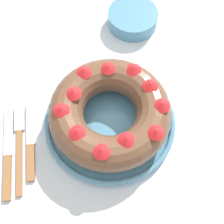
{
  "coord_description": "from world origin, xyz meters",
  "views": [
    {
      "loc": [
        -0.03,
        -0.26,
        1.39
      ],
      "look_at": [
        0.0,
        0.04,
        0.79
      ],
      "focal_mm": 50.0,
      "sensor_mm": 36.0,
      "label": 1
    }
  ],
  "objects_px": {
    "serving_dish": "(112,121)",
    "serving_knife": "(8,157)",
    "fork": "(20,143)",
    "side_bowl": "(133,18)",
    "bundt_cake": "(112,112)",
    "cake_knife": "(31,146)"
  },
  "relations": [
    {
      "from": "serving_dish",
      "to": "side_bowl",
      "type": "distance_m",
      "value": 0.31
    },
    {
      "from": "serving_dish",
      "to": "fork",
      "type": "xyz_separation_m",
      "value": [
        -0.21,
        -0.02,
        -0.01
      ]
    },
    {
      "from": "bundt_cake",
      "to": "serving_knife",
      "type": "height_order",
      "value": "bundt_cake"
    },
    {
      "from": "bundt_cake",
      "to": "fork",
      "type": "height_order",
      "value": "bundt_cake"
    },
    {
      "from": "fork",
      "to": "serving_knife",
      "type": "height_order",
      "value": "serving_knife"
    },
    {
      "from": "fork",
      "to": "side_bowl",
      "type": "xyz_separation_m",
      "value": [
        0.3,
        0.31,
        0.02
      ]
    },
    {
      "from": "serving_dish",
      "to": "serving_knife",
      "type": "height_order",
      "value": "serving_dish"
    },
    {
      "from": "serving_dish",
      "to": "bundt_cake",
      "type": "bearing_deg",
      "value": -81.21
    },
    {
      "from": "fork",
      "to": "cake_knife",
      "type": "xyz_separation_m",
      "value": [
        0.02,
        -0.01,
        0.0
      ]
    },
    {
      "from": "fork",
      "to": "serving_knife",
      "type": "xyz_separation_m",
      "value": [
        -0.03,
        -0.03,
        0.0
      ]
    },
    {
      "from": "serving_knife",
      "to": "serving_dish",
      "type": "bearing_deg",
      "value": 12.18
    },
    {
      "from": "serving_knife",
      "to": "side_bowl",
      "type": "bearing_deg",
      "value": 45.64
    },
    {
      "from": "bundt_cake",
      "to": "side_bowl",
      "type": "height_order",
      "value": "bundt_cake"
    },
    {
      "from": "fork",
      "to": "cake_knife",
      "type": "distance_m",
      "value": 0.03
    },
    {
      "from": "serving_dish",
      "to": "serving_knife",
      "type": "relative_size",
      "value": 1.36
    },
    {
      "from": "serving_dish",
      "to": "cake_knife",
      "type": "relative_size",
      "value": 1.62
    },
    {
      "from": "fork",
      "to": "side_bowl",
      "type": "relative_size",
      "value": 1.56
    },
    {
      "from": "serving_dish",
      "to": "side_bowl",
      "type": "bearing_deg",
      "value": 72.27
    },
    {
      "from": "bundt_cake",
      "to": "fork",
      "type": "distance_m",
      "value": 0.22
    },
    {
      "from": "bundt_cake",
      "to": "cake_knife",
      "type": "distance_m",
      "value": 0.2
    },
    {
      "from": "serving_dish",
      "to": "side_bowl",
      "type": "height_order",
      "value": "side_bowl"
    },
    {
      "from": "cake_knife",
      "to": "side_bowl",
      "type": "relative_size",
      "value": 1.38
    }
  ]
}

